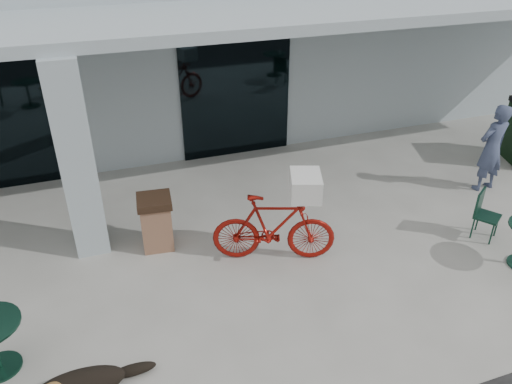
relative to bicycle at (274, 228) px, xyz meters
name	(u,v)px	position (x,y,z in m)	size (l,w,h in m)	color
ground	(221,320)	(-1.16, -1.06, -0.57)	(80.00, 80.00, 0.00)	#ADACA4
building	(125,25)	(-1.16, 7.44, 1.68)	(22.00, 7.00, 4.50)	#9FAFB4
storefront_glass_right	(236,95)	(0.64, 3.92, 0.78)	(2.40, 0.06, 2.70)	black
column	(77,161)	(-2.66, 1.24, 0.99)	(0.50, 0.50, 3.12)	#9FAFB4
overhang	(153,23)	(-1.16, 2.54, 2.64)	(22.00, 2.80, 0.18)	#9FAFB4
bicycle	(274,228)	(0.00, 0.00, 0.00)	(0.53, 1.89, 1.13)	maroon
laundry_basket	(306,185)	(0.42, -0.15, 0.74)	(0.59, 0.44, 0.35)	white
dog	(80,383)	(-2.97, -1.67, -0.38)	(1.15, 0.38, 0.38)	black
cafe_chair_far_a	(487,216)	(3.53, -0.63, -0.15)	(0.38, 0.41, 0.83)	#133729
person	(492,148)	(4.71, 0.74, 0.30)	(0.63, 0.41, 1.73)	#404B6B
trash_receptacle	(156,222)	(-1.65, 0.93, -0.12)	(0.53, 0.53, 0.90)	brown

